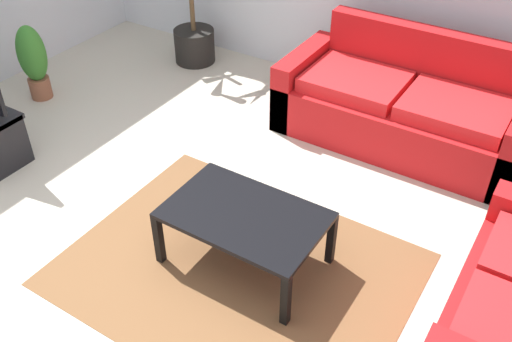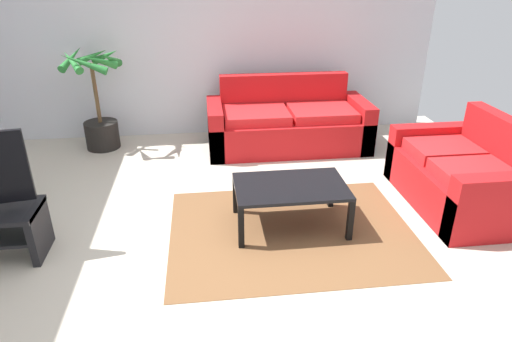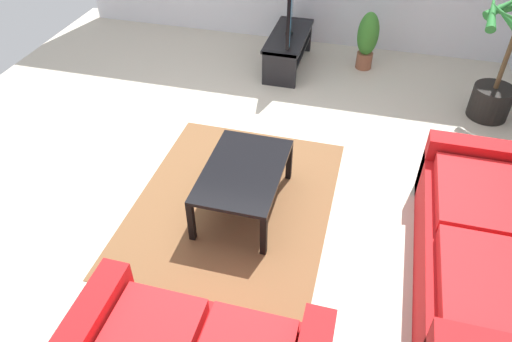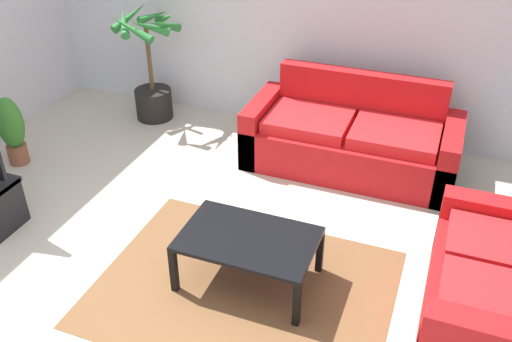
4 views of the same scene
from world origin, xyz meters
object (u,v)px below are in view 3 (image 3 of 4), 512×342
(potted_plant_small, at_px, (367,39))
(coffee_table, at_px, (243,174))
(tv_stand, at_px, (288,45))
(potted_palm, at_px, (500,74))
(tv, at_px, (290,8))
(couch_main, at_px, (492,256))

(potted_plant_small, bearing_deg, coffee_table, -15.15)
(tv_stand, relative_size, potted_palm, 0.84)
(tv, xyz_separation_m, potted_palm, (0.58, 2.37, -0.26))
(tv_stand, relative_size, tv, 1.04)
(tv, relative_size, potted_palm, 0.81)
(potted_palm, distance_m, potted_plant_small, 1.63)
(tv_stand, height_order, potted_palm, potted_palm)
(tv_stand, bearing_deg, potted_plant_small, 102.72)
(potted_plant_small, bearing_deg, tv, -77.27)
(tv, bearing_deg, couch_main, 35.12)
(tv_stand, distance_m, potted_plant_small, 0.98)
(couch_main, xyz_separation_m, potted_plant_small, (-3.22, -1.16, 0.09))
(potted_palm, xyz_separation_m, potted_plant_small, (-0.80, -1.42, -0.12))
(tv_stand, relative_size, coffee_table, 1.09)
(tv_stand, xyz_separation_m, coffee_table, (2.66, 0.18, 0.08))
(potted_palm, bearing_deg, coffee_table, -46.56)
(couch_main, height_order, potted_plant_small, couch_main)
(coffee_table, height_order, potted_plant_small, potted_plant_small)
(tv, height_order, potted_palm, potted_palm)
(couch_main, distance_m, tv, 3.70)
(tv, height_order, potted_plant_small, tv)
(tv_stand, height_order, potted_plant_small, potted_plant_small)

